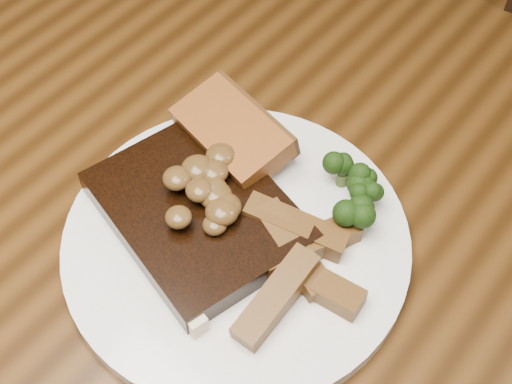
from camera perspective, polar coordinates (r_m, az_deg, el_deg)
dining_table at (r=0.75m, az=-1.45°, el=-5.07°), size 1.60×0.90×0.75m
plate at (r=0.64m, az=-1.57°, el=-4.13°), size 0.36×0.36×0.01m
steak at (r=0.63m, az=-4.69°, el=-1.59°), size 0.21×0.18×0.03m
steak_bone at (r=0.62m, az=-8.54°, el=-5.48°), size 0.16×0.06×0.02m
mushroom_pile at (r=0.62m, az=-4.39°, el=0.51°), size 0.08×0.08×0.03m
garlic_bread at (r=0.68m, az=-1.92°, el=3.70°), size 0.12×0.08×0.02m
potato_wedges at (r=0.59m, az=2.78°, el=-7.91°), size 0.12×0.12×0.02m
broccoli_cluster at (r=0.64m, az=8.20°, el=-0.50°), size 0.07×0.07×0.04m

